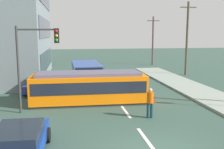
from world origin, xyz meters
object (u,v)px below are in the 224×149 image
city_bus (86,72)px  traffic_light_mast (34,53)px  parked_sedan_near (19,142)px  utility_pole_mid (187,37)px  streetcar_tram (89,87)px  pedestrian_crossing (150,101)px  utility_pole_far (153,40)px  parked_sedan_mid (38,84)px

city_bus → traffic_light_mast: (-3.49, -8.68, 2.41)m
parked_sedan_near → utility_pole_mid: utility_pole_mid is taller
streetcar_tram → pedestrian_crossing: (3.04, -3.78, -0.13)m
pedestrian_crossing → utility_pole_far: utility_pole_far is taller
streetcar_tram → traffic_light_mast: 4.35m
parked_sedan_near → traffic_light_mast: bearing=90.3°
parked_sedan_near → parked_sedan_mid: same height
utility_pole_mid → streetcar_tram: bearing=-139.3°
pedestrian_crossing → utility_pole_far: bearing=71.5°
parked_sedan_near → streetcar_tram: bearing=66.9°
utility_pole_mid → utility_pole_far: bearing=94.1°
utility_pole_mid → city_bus: bearing=-165.4°
streetcar_tram → parked_sedan_near: (-3.18, -7.45, -0.45)m
parked_sedan_near → parked_sedan_mid: 11.43m
streetcar_tram → parked_sedan_mid: size_ratio=1.78×
streetcar_tram → pedestrian_crossing: size_ratio=4.53×
streetcar_tram → parked_sedan_near: bearing=-113.1°
parked_sedan_near → traffic_light_mast: (-0.03, 5.78, 2.87)m
city_bus → parked_sedan_near: city_bus is taller
parked_sedan_mid → pedestrian_crossing: bearing=-48.8°
parked_sedan_near → parked_sedan_mid: size_ratio=0.99×
city_bus → utility_pole_mid: utility_pole_mid is taller
city_bus → parked_sedan_mid: size_ratio=1.37×
streetcar_tram → parked_sedan_mid: bearing=133.3°
city_bus → pedestrian_crossing: bearing=-75.7°
city_bus → utility_pole_far: (10.58, 12.59, 2.61)m
parked_sedan_mid → traffic_light_mast: traffic_light_mast is taller
streetcar_tram → traffic_light_mast: size_ratio=1.51×
streetcar_tram → utility_pole_mid: size_ratio=0.95×
traffic_light_mast → city_bus: bearing=68.1°
parked_sedan_mid → traffic_light_mast: bearing=-84.7°
parked_sedan_mid → parked_sedan_near: bearing=-87.2°
parked_sedan_mid → utility_pole_mid: utility_pole_mid is taller
parked_sedan_mid → traffic_light_mast: 6.34m
city_bus → utility_pole_far: size_ratio=0.83×
parked_sedan_mid → city_bus: bearing=37.2°
streetcar_tram → parked_sedan_near: 8.11m
streetcar_tram → city_bus: 7.02m
traffic_light_mast → utility_pole_far: size_ratio=0.71×
streetcar_tram → pedestrian_crossing: 4.86m
traffic_light_mast → parked_sedan_mid: bearing=95.3°
traffic_light_mast → pedestrian_crossing: bearing=-18.7°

